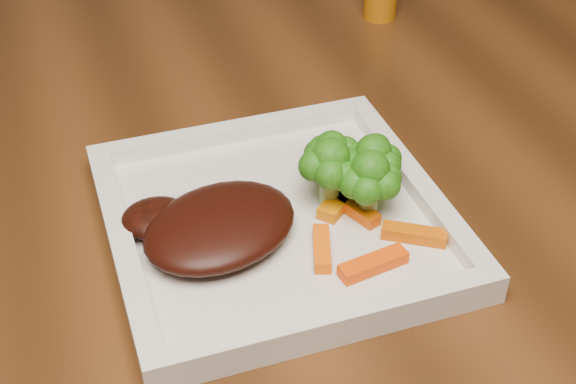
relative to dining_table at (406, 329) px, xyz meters
name	(u,v)px	position (x,y,z in m)	size (l,w,h in m)	color
dining_table	(406,329)	(0.00, 0.00, 0.00)	(1.60, 0.90, 0.75)	#4F2B12
plate	(277,224)	(-0.24, -0.17, 0.38)	(0.27, 0.27, 0.01)	white
steak	(220,226)	(-0.29, -0.18, 0.40)	(0.13, 0.10, 0.03)	black
broccoli_0	(331,153)	(-0.18, -0.14, 0.42)	(0.05, 0.05, 0.07)	#156F12
broccoli_1	(372,165)	(-0.15, -0.16, 0.42)	(0.06, 0.06, 0.06)	#147816
broccoli_2	(369,186)	(-0.16, -0.18, 0.42)	(0.06, 0.06, 0.06)	#126E13
broccoli_3	(330,174)	(-0.19, -0.16, 0.42)	(0.06, 0.06, 0.06)	#186C12
carrot_0	(373,264)	(-0.18, -0.25, 0.39)	(0.06, 0.01, 0.01)	#F14703
carrot_1	(414,234)	(-0.14, -0.23, 0.39)	(0.05, 0.01, 0.01)	#D05803
carrot_2	(322,248)	(-0.22, -0.22, 0.39)	(0.05, 0.01, 0.01)	#FF5E04
carrot_3	(365,154)	(-0.13, -0.11, 0.39)	(0.06, 0.02, 0.01)	#D16503
carrot_5	(355,209)	(-0.17, -0.18, 0.39)	(0.05, 0.01, 0.01)	#D85203
carrot_6	(342,197)	(-0.18, -0.16, 0.39)	(0.06, 0.02, 0.01)	orange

